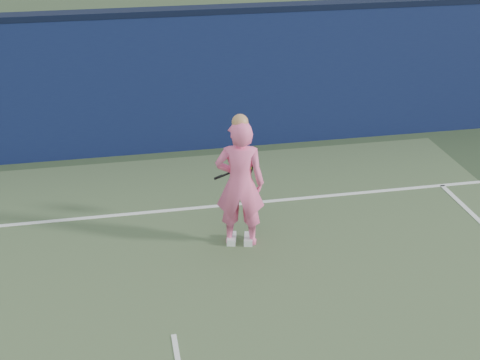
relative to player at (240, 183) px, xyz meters
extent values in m
cube|color=#0E163D|center=(-1.14, 3.62, 0.32)|extent=(24.00, 0.40, 2.50)
cube|color=black|center=(-1.14, 3.62, 1.62)|extent=(24.00, 0.42, 0.10)
imported|color=pink|center=(0.00, 0.00, -0.01)|extent=(0.76, 0.59, 1.85)
sphere|color=tan|center=(0.00, 0.00, 0.89)|extent=(0.22, 0.22, 0.22)
cube|color=white|center=(0.12, -0.03, -0.88)|extent=(0.18, 0.30, 0.10)
cube|color=white|center=(-0.12, 0.03, -0.88)|extent=(0.18, 0.30, 0.10)
torus|color=black|center=(0.15, 0.48, 0.00)|extent=(0.32, 0.16, 0.32)
torus|color=#C7E515|center=(0.15, 0.48, 0.00)|extent=(0.26, 0.13, 0.26)
cylinder|color=beige|center=(0.15, 0.48, 0.00)|extent=(0.25, 0.12, 0.26)
cylinder|color=black|center=(-0.09, 0.47, -0.07)|extent=(0.29, 0.08, 0.11)
cylinder|color=black|center=(-0.23, 0.47, -0.11)|extent=(0.13, 0.06, 0.07)
cube|color=white|center=(-1.14, 1.12, -0.92)|extent=(11.00, 0.08, 0.01)
camera|label=1|loc=(-1.57, -8.02, 4.00)|focal=50.00mm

